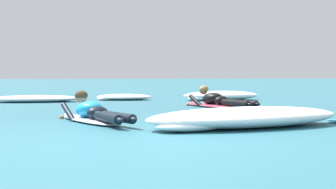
{
  "coord_description": "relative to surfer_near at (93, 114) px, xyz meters",
  "views": [
    {
      "loc": [
        -0.65,
        -5.99,
        0.78
      ],
      "look_at": [
        1.13,
        4.45,
        0.35
      ],
      "focal_mm": 56.03,
      "sensor_mm": 36.0,
      "label": 1
    }
  ],
  "objects": [
    {
      "name": "whitewater_front",
      "position": [
        1.09,
        6.95,
        -0.06
      ],
      "size": [
        1.66,
        1.11,
        0.18
      ],
      "color": "white",
      "rests_on": "ground"
    },
    {
      "name": "whitewater_back",
      "position": [
        3.88,
        6.35,
        -0.01
      ],
      "size": [
        2.43,
        1.36,
        0.27
      ],
      "color": "white",
      "rests_on": "ground"
    },
    {
      "name": "whitewater_mid_left",
      "position": [
        2.18,
        -1.13,
        -0.0
      ],
      "size": [
        3.33,
        1.95,
        0.3
      ],
      "color": "white",
      "rests_on": "ground"
    },
    {
      "name": "surfer_near",
      "position": [
        0.0,
        0.0,
        0.0
      ],
      "size": [
        1.25,
        2.54,
        0.54
      ],
      "color": "silver",
      "rests_on": "ground"
    },
    {
      "name": "ground_plane",
      "position": [
        0.43,
        7.59,
        -0.14
      ],
      "size": [
        120.0,
        120.0,
        0.0
      ],
      "primitive_type": "plane",
      "color": "#2D6B7A"
    },
    {
      "name": "whitewater_mid_right",
      "position": [
        -1.43,
        6.21,
        -0.05
      ],
      "size": [
        2.56,
        1.08,
        0.19
      ],
      "color": "white",
      "rests_on": "ground"
    },
    {
      "name": "surfer_far",
      "position": [
        2.9,
        3.22,
        0.0
      ],
      "size": [
        1.27,
        2.52,
        0.53
      ],
      "color": "#E54C66",
      "rests_on": "ground"
    }
  ]
}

